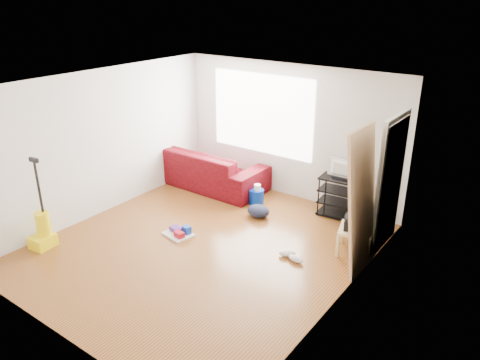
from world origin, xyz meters
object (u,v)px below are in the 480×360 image
Objects in this scene: sofa at (205,183)px; vacuum at (43,231)px; tv_stand at (340,197)px; cleaning_tray at (179,233)px; backpack at (258,217)px; bucket at (256,203)px; side_table at (356,232)px.

vacuum is (-0.38, -3.38, 0.27)m from sofa.
sofa is 2.87m from tv_stand.
tv_stand is 2.82m from cleaning_tray.
tv_stand is 1.45m from backpack.
bucket is at bearing 173.27° from sofa.
side_table is (0.73, -0.99, -0.03)m from tv_stand.
cleaning_tray is (-0.32, -1.74, 0.05)m from bucket.
bucket reaches higher than backpack.
side_table is at bearing 28.40° from vacuum.
side_table is 2.19× the size of bucket.
cleaning_tray is 1.47m from backpack.
backpack is (-1.11, -0.87, -0.36)m from tv_stand.
backpack is 0.28× the size of vacuum.
sofa is 3.42m from vacuum.
side_table is at bearing 25.43° from cleaning_tray.
tv_stand reaches higher than bucket.
tv_stand reaches higher than backpack.
bucket is (1.39, -0.16, 0.00)m from sofa.
backpack is at bearing 160.90° from sofa.
sofa is 1.82× the size of vacuum.
tv_stand is 1.23× the size of side_table.
side_table reaches higher than sofa.
vacuum is at bearing -118.87° from bucket.
sofa is 2.19m from cleaning_tray.
cleaning_tray is 0.35× the size of vacuum.
bucket is (-2.17, 0.56, -0.34)m from side_table.
tv_stand is at bearing 43.01° from vacuum.
vacuum is (-1.46, -1.48, 0.22)m from cleaning_tray.
vacuum reaches higher than backpack.
sofa is at bearing 168.56° from side_table.
tv_stand is at bearing 126.27° from side_table.
side_table is 2.27m from bucket.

